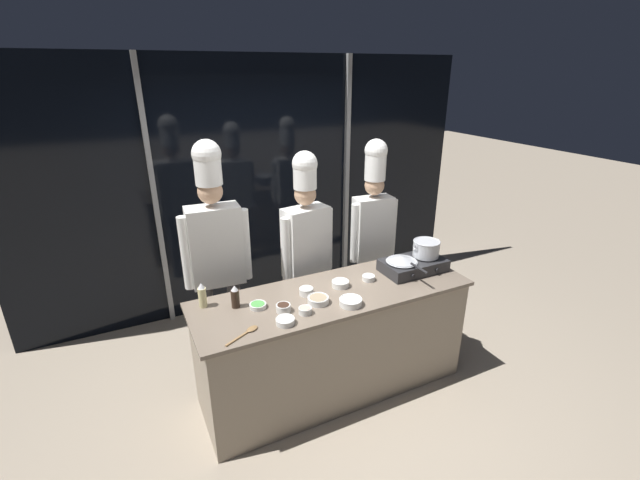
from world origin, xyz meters
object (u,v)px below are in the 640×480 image
object	(u,v)px
prep_bowl_mushrooms	(318,299)
prep_bowl_scallions	(258,305)
frying_pan	(402,259)
prep_bowl_garlic	(285,321)
prep_bowl_rice	(368,277)
stock_pot	(426,248)
prep_bowl_bean_sprouts	(306,291)
prep_bowl_soy_glaze	(283,307)
chef_sous	(306,240)
squeeze_bottle_oil	(202,295)
chef_head	(215,243)
chef_line	(373,222)
prep_bowl_onion	(351,301)
prep_bowl_shrimp	(305,310)
serving_spoon_slotted	(248,331)
portable_stove	(413,265)
squeeze_bottle_soy	(235,297)
prep_bowl_noodles	(340,283)

from	to	relation	value
prep_bowl_mushrooms	prep_bowl_scallions	size ratio (longest dim) A/B	1.29
frying_pan	prep_bowl_garlic	bearing A→B (deg)	-166.75
prep_bowl_rice	prep_bowl_scallions	bearing A→B (deg)	-179.25
stock_pot	prep_bowl_bean_sprouts	size ratio (longest dim) A/B	2.33
prep_bowl_soy_glaze	chef_sous	distance (m)	0.88
squeeze_bottle_oil	chef_head	bearing A→B (deg)	64.94
prep_bowl_rice	chef_line	distance (m)	0.79
squeeze_bottle_oil	prep_bowl_garlic	distance (m)	0.67
squeeze_bottle_oil	prep_bowl_rice	size ratio (longest dim) A/B	1.83
prep_bowl_scallions	prep_bowl_bean_sprouts	xyz separation A→B (m)	(0.40, 0.02, 0.01)
prep_bowl_mushrooms	prep_bowl_rice	bearing A→B (deg)	15.36
prep_bowl_onion	prep_bowl_garlic	bearing A→B (deg)	-177.84
prep_bowl_scallions	prep_bowl_rice	bearing A→B (deg)	0.75
prep_bowl_rice	prep_bowl_soy_glaze	world-z (taller)	prep_bowl_soy_glaze
prep_bowl_garlic	chef_line	distance (m)	1.60
prep_bowl_shrimp	prep_bowl_soy_glaze	world-z (taller)	prep_bowl_soy_glaze
prep_bowl_soy_glaze	chef_head	bearing A→B (deg)	108.47
serving_spoon_slotted	chef_head	bearing A→B (deg)	88.03
portable_stove	stock_pot	distance (m)	0.18
stock_pot	prep_bowl_mushrooms	world-z (taller)	stock_pot
squeeze_bottle_soy	prep_bowl_bean_sprouts	size ratio (longest dim) A/B	1.60
prep_bowl_scallions	prep_bowl_shrimp	size ratio (longest dim) A/B	1.29
prep_bowl_garlic	prep_bowl_soy_glaze	world-z (taller)	prep_bowl_soy_glaze
portable_stove	squeeze_bottle_oil	bearing A→B (deg)	173.53
prep_bowl_noodles	portable_stove	bearing A→B (deg)	-2.12
chef_head	stock_pot	bearing A→B (deg)	160.86
prep_bowl_bean_sprouts	chef_sous	xyz separation A→B (m)	(0.25, 0.55, 0.18)
prep_bowl_noodles	chef_line	xyz separation A→B (m)	(0.69, 0.62, 0.21)
portable_stove	prep_bowl_soy_glaze	size ratio (longest dim) A/B	5.12
frying_pan	prep_bowl_onion	distance (m)	0.70
prep_bowl_shrimp	prep_bowl_mushrooms	bearing A→B (deg)	31.91
prep_bowl_noodles	prep_bowl_shrimp	world-z (taller)	prep_bowl_noodles
portable_stove	prep_bowl_mushrooms	size ratio (longest dim) A/B	3.39
prep_bowl_noodles	chef_head	bearing A→B (deg)	141.09
prep_bowl_shrimp	portable_stove	bearing A→B (deg)	11.13
prep_bowl_rice	chef_sous	bearing A→B (deg)	119.01
portable_stove	prep_bowl_garlic	size ratio (longest dim) A/B	4.11
squeeze_bottle_soy	prep_bowl_noodles	bearing A→B (deg)	-4.12
frying_pan	portable_stove	bearing A→B (deg)	1.98
frying_pan	prep_bowl_soy_glaze	xyz separation A→B (m)	(-1.13, -0.12, -0.10)
prep_bowl_noodles	chef_head	distance (m)	1.09
squeeze_bottle_soy	chef_line	bearing A→B (deg)	19.89
prep_bowl_rice	prep_bowl_shrimp	world-z (taller)	prep_bowl_shrimp
prep_bowl_garlic	serving_spoon_slotted	distance (m)	0.26
squeeze_bottle_soy	prep_bowl_rice	bearing A→B (deg)	-3.53
portable_stove	prep_bowl_shrimp	bearing A→B (deg)	-168.87
prep_bowl_shrimp	prep_bowl_onion	bearing A→B (deg)	-6.48
portable_stove	chef_head	distance (m)	1.69
chef_line	prep_bowl_scallions	bearing A→B (deg)	29.19
prep_bowl_onion	chef_sous	bearing A→B (deg)	88.57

